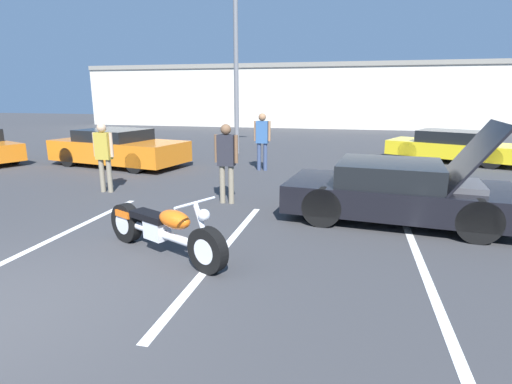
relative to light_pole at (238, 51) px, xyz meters
The scene contains 12 objects.
parking_stripe_foreground 10.79m from the light_pole, 91.80° to the right, with size 0.12×4.74×0.01m, color white.
parking_stripe_middle 11.08m from the light_pole, 75.77° to the right, with size 0.12×4.74×0.01m, color white.
parking_stripe_back 12.07m from the light_pole, 61.69° to the right, with size 0.12×4.74×0.01m, color white.
far_building 14.65m from the light_pole, 87.46° to the left, with size 32.00×4.20×4.40m.
light_pole is the anchor object (origin of this frame).
motorcycle 11.07m from the light_pole, 80.29° to the right, with size 2.30×1.24×0.95m.
show_car_hood_open 9.98m from the light_pole, 55.86° to the right, with size 4.19×2.28×1.87m.
parked_car_mid_row 5.85m from the light_pole, 130.39° to the right, with size 4.77×2.72×1.19m.
parked_car_right_row 8.53m from the light_pole, ahead, with size 4.56×3.31×1.08m.
spectator_near_motorcycle 8.11m from the light_pole, 76.24° to the right, with size 0.52×0.22×1.71m.
spectator_by_show_car 4.76m from the light_pole, 63.35° to the right, with size 0.52×0.23×1.75m.
spectator_midground 7.76m from the light_pole, 100.81° to the right, with size 0.52×0.22×1.66m.
Camera 1 is at (3.72, -2.98, 2.31)m, focal length 28.00 mm.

